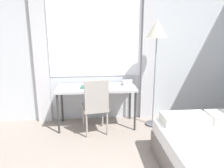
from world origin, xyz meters
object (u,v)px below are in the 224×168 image
object	(u,v)px
standing_lamp	(157,36)
telephone	(127,83)
desk	(96,90)
desk_chair	(96,104)
book	(88,87)

from	to	relation	value
standing_lamp	telephone	distance (m)	0.96
desk	desk_chair	size ratio (longest dim) A/B	1.45
desk_chair	telephone	size ratio (longest dim) A/B	5.25
telephone	book	bearing A→B (deg)	-171.39
desk_chair	book	world-z (taller)	desk_chair
desk	telephone	world-z (taller)	telephone
standing_lamp	book	xyz separation A→B (m)	(-1.16, 0.03, -0.86)
desk_chair	desk	bearing A→B (deg)	74.95
desk_chair	standing_lamp	distance (m)	1.51
desk	book	size ratio (longest dim) A/B	5.43
desk	desk_chair	world-z (taller)	desk_chair
standing_lamp	telephone	bearing A→B (deg)	163.15
telephone	desk	bearing A→B (deg)	-171.66
desk	book	bearing A→B (deg)	-170.39
standing_lamp	telephone	xyz separation A→B (m)	(-0.46, 0.14, -0.83)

